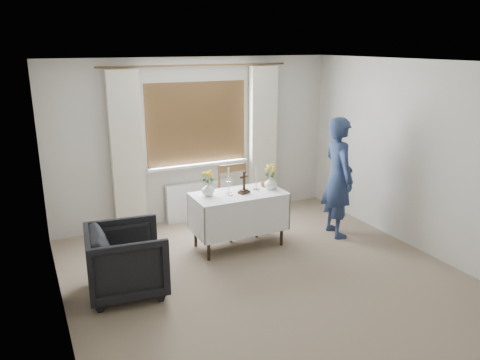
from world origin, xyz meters
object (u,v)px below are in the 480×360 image
armchair (127,260)px  altar_table (239,220)px  flower_vase_left (208,189)px  wooden_cross (244,182)px  flower_vase_right (270,183)px  wooden_chair (238,201)px  person (338,177)px

armchair → altar_table: bearing=-64.4°
altar_table → armchair: armchair is taller
flower_vase_left → altar_table: bearing=-12.3°
wooden_cross → flower_vase_left: 0.49m
altar_table → flower_vase_left: 0.62m
wooden_cross → flower_vase_right: (0.41, 0.00, -0.07)m
wooden_chair → flower_vase_right: bearing=-50.0°
armchair → person: size_ratio=0.49×
armchair → flower_vase_right: 2.24m
altar_table → armchair: size_ratio=1.46×
flower_vase_left → flower_vase_right: flower_vase_left is taller
altar_table → armchair: bearing=-160.5°
person → wooden_cross: 1.41m
wooden_chair → flower_vase_right: (0.31, -0.38, 0.34)m
person → wooden_cross: size_ratio=5.58×
person → flower_vase_right: person is taller
wooden_chair → wooden_cross: size_ratio=3.31×
altar_table → wooden_cross: (0.07, -0.03, 0.54)m
wooden_chair → person: person is taller
wooden_chair → flower_vase_right: size_ratio=5.75×
armchair → wooden_cross: wooden_cross is taller
wooden_chair → flower_vase_left: wooden_chair is taller
wooden_chair → flower_vase_left: size_ratio=5.71×
person → flower_vase_right: (-0.98, 0.21, -0.01)m
flower_vase_left → wooden_cross: bearing=-13.9°
altar_table → flower_vase_right: bearing=-2.8°
altar_table → person: bearing=-9.0°
altar_table → wooden_chair: wooden_chair is taller
person → flower_vase_left: size_ratio=9.62×
person → armchair: bearing=105.9°
altar_table → person: (1.46, -0.23, 0.48)m
wooden_cross → flower_vase_right: bearing=-20.8°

